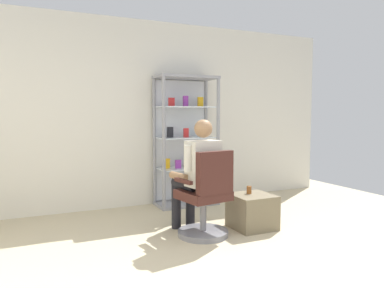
{
  "coord_description": "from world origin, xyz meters",
  "views": [
    {
      "loc": [
        -1.81,
        -2.28,
        1.35
      ],
      "look_at": [
        -0.0,
        1.62,
        1.0
      ],
      "focal_mm": 34.73,
      "sensor_mm": 36.0,
      "label": 1
    }
  ],
  "objects_px": {
    "office_chair": "(206,202)",
    "storage_crate": "(252,211)",
    "display_cabinet_main": "(184,140)",
    "seated_shopkeeper": "(197,171)",
    "tea_glass": "(249,190)"
  },
  "relations": [
    {
      "from": "display_cabinet_main",
      "to": "seated_shopkeeper",
      "type": "relative_size",
      "value": 1.47
    },
    {
      "from": "display_cabinet_main",
      "to": "seated_shopkeeper",
      "type": "height_order",
      "value": "display_cabinet_main"
    },
    {
      "from": "seated_shopkeeper",
      "to": "storage_crate",
      "type": "relative_size",
      "value": 2.75
    },
    {
      "from": "display_cabinet_main",
      "to": "storage_crate",
      "type": "xyz_separation_m",
      "value": [
        0.24,
        -1.43,
        -0.76
      ]
    },
    {
      "from": "office_chair",
      "to": "tea_glass",
      "type": "relative_size",
      "value": 10.61
    },
    {
      "from": "display_cabinet_main",
      "to": "office_chair",
      "type": "height_order",
      "value": "display_cabinet_main"
    },
    {
      "from": "seated_shopkeeper",
      "to": "display_cabinet_main",
      "type": "bearing_deg",
      "value": 72.33
    },
    {
      "from": "display_cabinet_main",
      "to": "seated_shopkeeper",
      "type": "distance_m",
      "value": 1.42
    },
    {
      "from": "seated_shopkeeper",
      "to": "tea_glass",
      "type": "bearing_deg",
      "value": -3.41
    },
    {
      "from": "display_cabinet_main",
      "to": "tea_glass",
      "type": "relative_size",
      "value": 21.0
    },
    {
      "from": "office_chair",
      "to": "storage_crate",
      "type": "bearing_deg",
      "value": 5.36
    },
    {
      "from": "display_cabinet_main",
      "to": "office_chair",
      "type": "bearing_deg",
      "value": -104.89
    },
    {
      "from": "display_cabinet_main",
      "to": "seated_shopkeeper",
      "type": "xyz_separation_m",
      "value": [
        -0.42,
        -1.33,
        -0.25
      ]
    },
    {
      "from": "office_chair",
      "to": "tea_glass",
      "type": "height_order",
      "value": "office_chair"
    },
    {
      "from": "seated_shopkeeper",
      "to": "storage_crate",
      "type": "distance_m",
      "value": 0.85
    }
  ]
}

